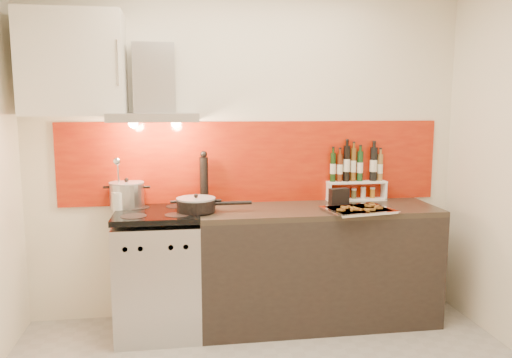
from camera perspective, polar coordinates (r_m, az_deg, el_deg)
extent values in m
cube|color=silver|center=(3.93, -0.97, 3.11)|extent=(3.40, 0.02, 2.60)
cube|color=#961308|center=(3.94, -0.22, 1.95)|extent=(3.00, 0.02, 0.64)
cube|color=#B7B7BA|center=(3.80, -11.04, -10.86)|extent=(0.60, 0.60, 0.84)
cube|color=black|center=(3.56, -11.21, -13.75)|extent=(0.50, 0.02, 0.40)
cube|color=#B7B7BA|center=(3.43, -11.39, -7.71)|extent=(0.56, 0.02, 0.12)
cube|color=#FF190C|center=(3.43, -11.40, -7.74)|extent=(0.10, 0.01, 0.04)
cube|color=black|center=(3.67, -11.25, -3.91)|extent=(0.60, 0.60, 0.04)
cube|color=black|center=(3.92, 7.02, -9.98)|extent=(1.80, 0.60, 0.86)
cube|color=black|center=(3.80, 7.15, -3.53)|extent=(1.80, 0.60, 0.04)
cube|color=#B7B7BA|center=(3.64, -11.53, 6.93)|extent=(0.62, 0.50, 0.06)
cube|color=#B7B7BA|center=(3.79, -11.54, 11.22)|extent=(0.30, 0.18, 0.50)
sphere|color=#FFD18C|center=(3.65, -13.87, 6.23)|extent=(0.07, 0.07, 0.07)
sphere|color=#FFD18C|center=(3.64, -9.13, 6.36)|extent=(0.07, 0.07, 0.07)
cube|color=silver|center=(3.79, -20.16, 12.25)|extent=(0.70, 0.35, 0.72)
cylinder|color=#B7B7BA|center=(3.85, -14.53, -1.81)|extent=(0.25, 0.25, 0.18)
cylinder|color=#99999E|center=(3.84, -14.58, -0.43)|extent=(0.26, 0.26, 0.01)
sphere|color=black|center=(3.83, -14.59, -0.08)|extent=(0.03, 0.03, 0.03)
cylinder|color=black|center=(3.60, -6.86, -3.01)|extent=(0.28, 0.28, 0.09)
cylinder|color=#99999E|center=(3.59, -6.88, -2.24)|extent=(0.28, 0.28, 0.01)
sphere|color=black|center=(3.59, -6.88, -1.90)|extent=(0.03, 0.03, 0.03)
cylinder|color=black|center=(3.62, -2.59, -2.76)|extent=(0.27, 0.03, 0.03)
cylinder|color=silver|center=(3.77, -15.48, -2.50)|extent=(0.08, 0.08, 0.14)
cylinder|color=silver|center=(3.74, -15.44, 0.23)|extent=(0.01, 0.07, 0.26)
sphere|color=silver|center=(3.67, -15.61, 1.97)|extent=(0.06, 0.06, 0.06)
cylinder|color=black|center=(3.83, -5.96, -0.30)|extent=(0.07, 0.07, 0.37)
sphere|color=black|center=(3.80, -6.01, 2.81)|extent=(0.05, 0.05, 0.05)
cube|color=white|center=(4.14, 11.32, -2.28)|extent=(0.48, 0.13, 0.01)
cube|color=white|center=(4.05, 8.26, -1.45)|extent=(0.01, 0.13, 0.13)
cube|color=white|center=(4.21, 14.33, -1.26)|extent=(0.02, 0.13, 0.13)
cube|color=white|center=(4.11, 11.38, -0.33)|extent=(0.48, 0.13, 0.02)
cylinder|color=black|center=(4.03, 8.78, 1.33)|extent=(0.04, 0.04, 0.23)
cylinder|color=#56240E|center=(4.05, 9.54, 1.28)|extent=(0.05, 0.05, 0.22)
cylinder|color=black|center=(4.07, 10.32, 1.76)|extent=(0.05, 0.05, 0.29)
cylinder|color=brown|center=(4.09, 11.07, 1.63)|extent=(0.04, 0.04, 0.27)
cylinder|color=#143917|center=(4.11, 11.80, 1.45)|extent=(0.05, 0.05, 0.24)
cylinder|color=black|center=(4.15, 13.28, 1.68)|extent=(0.06, 0.06, 0.27)
cylinder|color=olive|center=(4.17, 13.99, 1.30)|extent=(0.04, 0.04, 0.22)
cylinder|color=beige|center=(4.07, 9.01, -1.77)|extent=(0.04, 0.04, 0.07)
cylinder|color=maroon|center=(4.10, 10.06, -1.78)|extent=(0.04, 0.04, 0.06)
cylinder|color=brown|center=(4.12, 11.11, -1.72)|extent=(0.04, 0.04, 0.07)
cylinder|color=beige|center=(4.15, 12.14, -1.62)|extent=(0.04, 0.04, 0.08)
cylinder|color=#AE6D1D|center=(4.18, 13.16, -1.61)|extent=(0.04, 0.04, 0.07)
cube|color=black|center=(3.93, 9.46, -2.01)|extent=(0.16, 0.09, 0.13)
cube|color=silver|center=(3.70, 11.59, -3.52)|extent=(0.50, 0.42, 0.01)
cube|color=silver|center=(3.69, 11.60, -3.37)|extent=(0.53, 0.44, 0.01)
cube|color=red|center=(3.69, 11.60, -3.37)|extent=(0.46, 0.37, 0.01)
cube|color=brown|center=(3.59, 9.69, -3.50)|extent=(0.06, 0.02, 0.01)
cube|color=brown|center=(3.64, 13.02, -3.43)|extent=(0.06, 0.03, 0.01)
cube|color=brown|center=(3.70, 10.77, -3.17)|extent=(0.05, 0.05, 0.01)
cube|color=brown|center=(3.64, 11.68, -3.40)|extent=(0.04, 0.06, 0.01)
cube|color=brown|center=(3.78, 12.81, -2.99)|extent=(0.06, 0.04, 0.01)
cube|color=brown|center=(3.66, 10.85, -3.28)|extent=(0.04, 0.06, 0.01)
cube|color=brown|center=(3.78, 12.73, -2.98)|extent=(0.05, 0.06, 0.01)
cube|color=brown|center=(3.81, 13.15, -2.91)|extent=(0.05, 0.06, 0.01)
cube|color=brown|center=(3.61, 11.01, -3.45)|extent=(0.05, 0.06, 0.01)
cube|color=brown|center=(3.71, 13.80, -3.23)|extent=(0.06, 0.02, 0.01)
cube|color=brown|center=(3.63, 11.35, -3.42)|extent=(0.06, 0.03, 0.01)
cube|color=brown|center=(3.62, 12.53, -3.48)|extent=(0.03, 0.06, 0.01)
cube|color=brown|center=(3.68, 11.02, -3.24)|extent=(0.04, 0.06, 0.01)
cube|color=brown|center=(3.60, 9.86, -3.46)|extent=(0.05, 0.06, 0.01)
cube|color=brown|center=(3.76, 13.68, -3.09)|extent=(0.05, 0.05, 0.01)
cube|color=brown|center=(3.68, 10.12, -3.21)|extent=(0.05, 0.05, 0.01)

